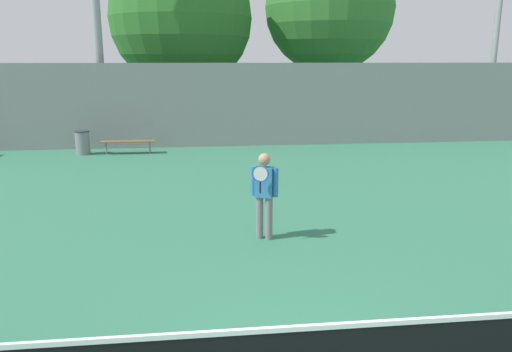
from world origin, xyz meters
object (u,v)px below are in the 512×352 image
bench_courtside_near (128,142)px  tree_green_broad (181,18)px  trash_bin (83,142)px  tree_green_tall (329,8)px  tennis_player (264,191)px

bench_courtside_near → tree_green_broad: 7.81m
trash_bin → tree_green_tall: (10.74, 6.94, 5.40)m
bench_courtside_near → trash_bin: 1.60m
tennis_player → trash_bin: tennis_player is taller
tree_green_tall → bench_courtside_near: bearing=-142.5°
tennis_player → tree_green_tall: bearing=94.7°
trash_bin → tree_green_broad: size_ratio=0.10×
tennis_player → tree_green_tall: tree_green_tall is taller
bench_courtside_near → tree_green_broad: (1.89, 5.91, 4.75)m
trash_bin → tree_green_broad: 8.30m
trash_bin → tree_green_tall: 13.88m
bench_courtside_near → tree_green_broad: size_ratio=0.23×
bench_courtside_near → trash_bin: bearing=177.6°
tree_green_tall → tree_green_broad: bearing=-171.3°
bench_courtside_near → tree_green_tall: size_ratio=0.21×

